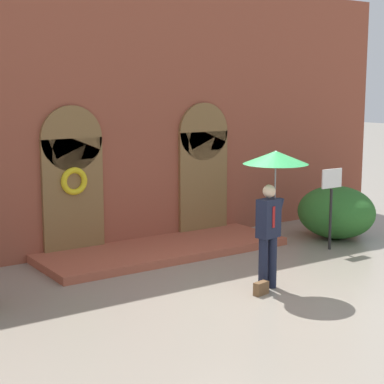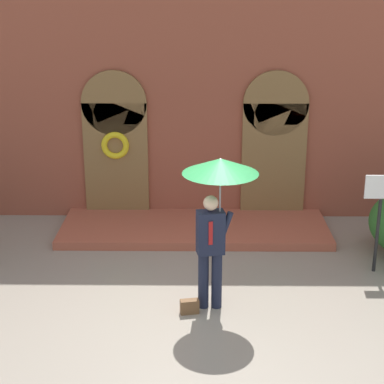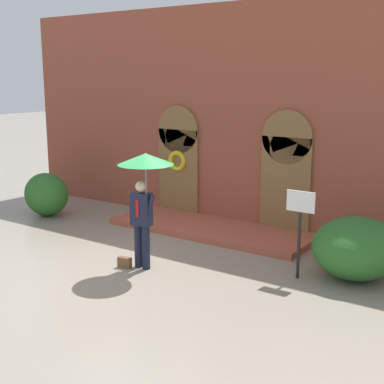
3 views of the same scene
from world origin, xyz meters
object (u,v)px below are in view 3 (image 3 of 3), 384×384
at_px(handbag, 125,262).
at_px(shrub_left, 46,194).
at_px(sign_post, 300,220).
at_px(shrub_right, 356,248).
at_px(person_with_umbrella, 145,176).

bearing_deg(handbag, shrub_left, 146.66).
relative_size(sign_post, shrub_right, 0.95).
bearing_deg(sign_post, handbag, -154.93).
distance_m(shrub_left, shrub_right, 8.62).
height_order(person_with_umbrella, sign_post, person_with_umbrella).
xyz_separation_m(sign_post, shrub_left, (-7.72, 0.46, -0.56)).
xyz_separation_m(handbag, shrub_right, (4.03, 2.14, 0.48)).
bearing_deg(person_with_umbrella, handbag, -153.73).
xyz_separation_m(shrub_left, shrub_right, (8.62, 0.22, -0.01)).
relative_size(person_with_umbrella, shrub_left, 1.78).
xyz_separation_m(person_with_umbrella, shrub_left, (-4.99, 1.72, -1.31)).
bearing_deg(sign_post, shrub_left, 176.60).
height_order(shrub_left, shrub_right, shrub_left).
bearing_deg(shrub_right, sign_post, -142.98).
bearing_deg(sign_post, shrub_right, 37.02).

